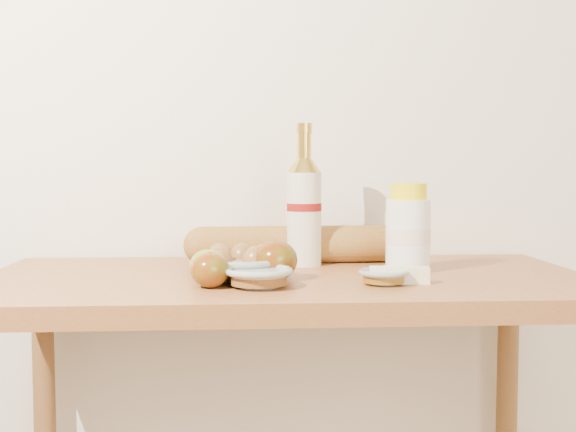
# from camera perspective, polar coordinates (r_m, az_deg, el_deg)

# --- Properties ---
(back_wall) EXTENTS (3.50, 0.02, 2.60)m
(back_wall) POSITION_cam_1_polar(r_m,az_deg,el_deg) (1.77, -0.76, 9.93)
(back_wall) COLOR white
(back_wall) RESTS_ON ground
(table) EXTENTS (1.20, 0.60, 0.90)m
(table) POSITION_cam_1_polar(r_m,az_deg,el_deg) (1.47, -0.08, -9.45)
(table) COLOR #AD6C37
(table) RESTS_ON ground
(bourbon_bottle) EXTENTS (0.09, 0.09, 0.31)m
(bourbon_bottle) POSITION_cam_1_polar(r_m,az_deg,el_deg) (1.57, 1.28, 0.64)
(bourbon_bottle) COLOR beige
(bourbon_bottle) RESTS_ON table
(cream_bottle) EXTENTS (0.12, 0.12, 0.18)m
(cream_bottle) POSITION_cam_1_polar(r_m,az_deg,el_deg) (1.50, 9.47, -1.15)
(cream_bottle) COLOR white
(cream_bottle) RESTS_ON table
(egg_bowl) EXTENTS (0.21, 0.21, 0.06)m
(egg_bowl) POSITION_cam_1_polar(r_m,az_deg,el_deg) (1.41, -3.87, -3.82)
(egg_bowl) COLOR gray
(egg_bowl) RESTS_ON table
(baguette) EXTENTS (0.50, 0.11, 0.08)m
(baguette) POSITION_cam_1_polar(r_m,az_deg,el_deg) (1.61, 0.66, -2.26)
(baguette) COLOR #A67632
(baguette) RESTS_ON table
(apple_yellowgreen) EXTENTS (0.08, 0.08, 0.07)m
(apple_yellowgreen) POSITION_cam_1_polar(r_m,az_deg,el_deg) (1.34, -6.30, -3.98)
(apple_yellowgreen) COLOR olive
(apple_yellowgreen) RESTS_ON table
(apple_redgreen_front) EXTENTS (0.07, 0.07, 0.06)m
(apple_redgreen_front) POSITION_cam_1_polar(r_m,az_deg,el_deg) (1.29, -6.17, -4.28)
(apple_redgreen_front) COLOR #8E0708
(apple_redgreen_front) RESTS_ON table
(apple_redgreen_right) EXTENTS (0.11, 0.11, 0.08)m
(apple_redgreen_right) POSITION_cam_1_polar(r_m,az_deg,el_deg) (1.37, -0.98, -3.51)
(apple_redgreen_right) COLOR maroon
(apple_redgreen_right) RESTS_ON table
(sugar_bowl) EXTENTS (0.16, 0.16, 0.04)m
(sugar_bowl) POSITION_cam_1_polar(r_m,az_deg,el_deg) (1.30, -2.33, -4.83)
(sugar_bowl) COLOR #9AA8A2
(sugar_bowl) RESTS_ON table
(syrup_bowl) EXTENTS (0.12, 0.12, 0.03)m
(syrup_bowl) POSITION_cam_1_polar(r_m,az_deg,el_deg) (1.34, 7.56, -4.78)
(syrup_bowl) COLOR gray
(syrup_bowl) RESTS_ON table
(butter_stick) EXTENTS (0.11, 0.04, 0.03)m
(butter_stick) POSITION_cam_1_polar(r_m,az_deg,el_deg) (1.36, 8.79, -4.64)
(butter_stick) COLOR beige
(butter_stick) RESTS_ON table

